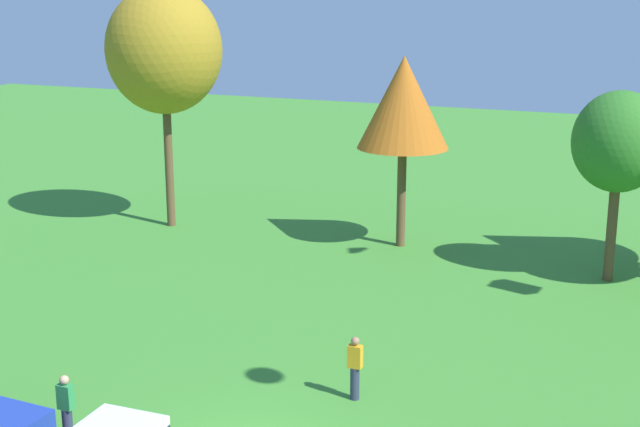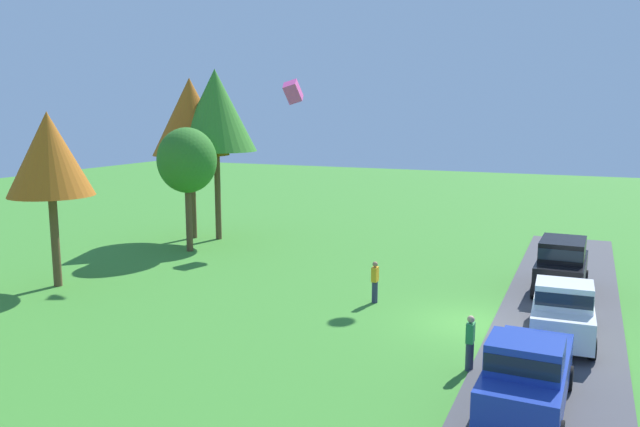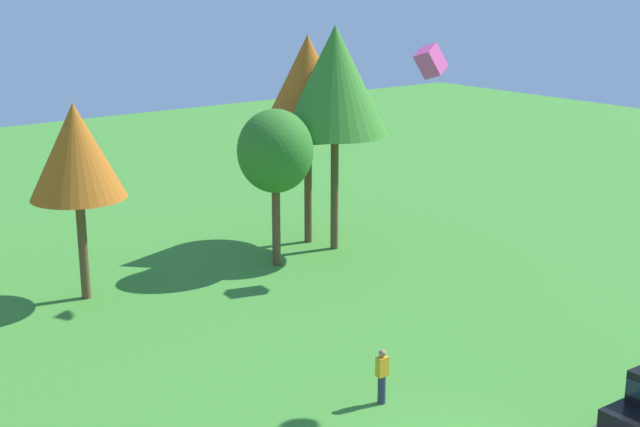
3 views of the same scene
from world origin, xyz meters
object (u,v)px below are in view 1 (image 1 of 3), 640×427
object	(u,v)px
tree_far_right	(164,50)
tree_left_of_center	(619,143)
tree_far_left	(403,103)
person_beside_suv	(66,409)
person_on_lawn	(355,367)

from	to	relation	value
tree_far_right	tree_left_of_center	distance (m)	18.80
tree_far_right	tree_left_of_center	size ratio (longest dim) A/B	1.52
tree_far_right	tree_left_of_center	xyz separation A→B (m)	(18.61, -0.27, -2.64)
tree_far_left	person_beside_suv	bearing A→B (deg)	-96.35
tree_left_of_center	tree_far_right	bearing A→B (deg)	179.16
person_on_lawn	tree_far_left	size ratio (longest dim) A/B	0.22
tree_far_right	tree_far_left	distance (m)	10.54
person_on_lawn	tree_far_left	world-z (taller)	tree_far_left
person_beside_suv	tree_far_right	size ratio (longest dim) A/B	0.16
tree_far_right	tree_left_of_center	bearing A→B (deg)	-0.84
tree_far_left	tree_left_of_center	xyz separation A→B (m)	(8.28, -1.24, -0.81)
person_beside_suv	person_on_lawn	distance (m)	7.13
tree_far_left	tree_left_of_center	bearing A→B (deg)	-8.55
person_beside_suv	tree_far_left	xyz separation A→B (m)	(2.06, 18.51, 4.96)
tree_far_right	person_on_lawn	bearing A→B (deg)	-43.27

